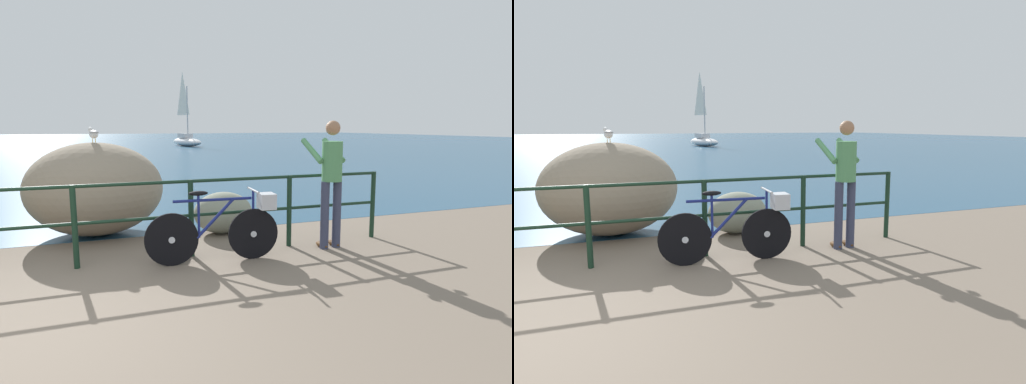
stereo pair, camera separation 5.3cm
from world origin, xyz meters
The scene contains 9 objects.
ground_plane centered at (0.00, 20.00, -0.05)m, with size 120.00×120.00×0.10m, color #756656.
sea_surface centered at (0.00, 48.24, 0.00)m, with size 120.00×90.00×0.01m, color navy.
promenade_railing centered at (0.00, 1.95, 0.64)m, with size 9.96×0.07×1.02m.
bicycle centered at (2.47, 1.59, 0.46)m, with size 1.70×0.48×0.92m.
person_at_railing centered at (4.03, 1.67, 0.99)m, with size 0.47×0.65×1.78m.
breakwater_boulder_main centered at (0.97, 3.64, 0.73)m, with size 2.09×1.79×1.45m.
breakwater_boulder_right centered at (2.87, 3.02, 0.33)m, with size 0.95×0.71×0.66m.
seagull centered at (0.99, 3.64, 1.59)m, with size 0.19×0.34×0.23m.
sailboat centered at (8.47, 32.79, 0.71)m, with size 2.42×4.59×6.16m.
Camera 1 is at (0.94, -3.55, 1.71)m, focal length 30.48 mm.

